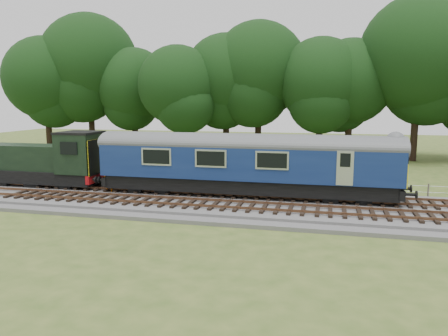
# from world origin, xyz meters

# --- Properties ---
(ground) EXTENTS (120.00, 120.00, 0.00)m
(ground) POSITION_xyz_m (0.00, 0.00, 0.00)
(ground) COLOR #3C5820
(ground) RESTS_ON ground
(ballast) EXTENTS (70.00, 7.00, 0.35)m
(ballast) POSITION_xyz_m (0.00, 0.00, 0.17)
(ballast) COLOR #4C4C4F
(ballast) RESTS_ON ground
(track_north) EXTENTS (67.20, 2.40, 0.21)m
(track_north) POSITION_xyz_m (0.00, 1.40, 0.42)
(track_north) COLOR black
(track_north) RESTS_ON ballast
(track_south) EXTENTS (67.20, 2.40, 0.21)m
(track_south) POSITION_xyz_m (0.00, -1.60, 0.42)
(track_south) COLOR black
(track_south) RESTS_ON ballast
(fence) EXTENTS (64.00, 0.12, 1.00)m
(fence) POSITION_xyz_m (0.00, 4.50, 0.00)
(fence) COLOR #6B6054
(fence) RESTS_ON ground
(tree_line) EXTENTS (70.00, 8.00, 18.00)m
(tree_line) POSITION_xyz_m (0.00, 22.00, 0.00)
(tree_line) COLOR black
(tree_line) RESTS_ON ground
(dmu_railcar) EXTENTS (18.05, 2.86, 3.88)m
(dmu_railcar) POSITION_xyz_m (-3.02, 1.40, 2.61)
(dmu_railcar) COLOR black
(dmu_railcar) RESTS_ON ground
(shunter_loco) EXTENTS (8.91, 2.60, 3.38)m
(shunter_loco) POSITION_xyz_m (-16.94, 1.40, 1.97)
(shunter_loco) COLOR black
(shunter_loco) RESTS_ON ground
(worker) EXTENTS (0.73, 0.53, 1.83)m
(worker) POSITION_xyz_m (-11.71, 0.50, 1.27)
(worker) COLOR orange
(worker) RESTS_ON ballast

